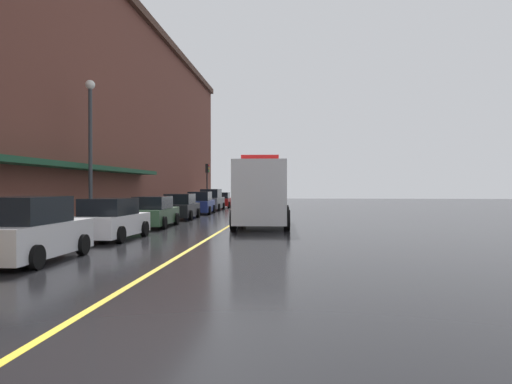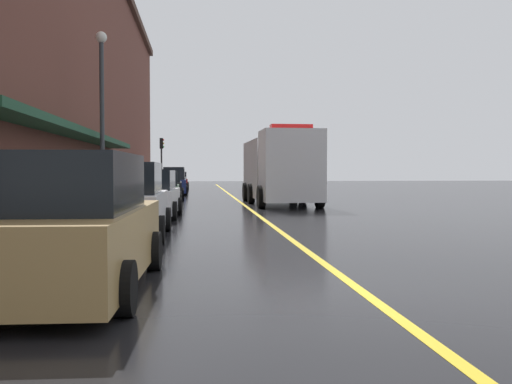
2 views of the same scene
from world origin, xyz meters
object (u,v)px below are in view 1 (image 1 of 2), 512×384
parking_meter_2 (35,218)px  traffic_light_near (207,177)px  parked_car_2 (111,220)px  parked_car_6 (211,200)px  parking_meter_0 (119,208)px  street_lamp_left (90,138)px  parked_car_3 (154,212)px  box_truck (263,194)px  parked_car_7 (221,200)px  parked_car_5 (200,203)px  parked_car_1 (29,231)px  parked_car_4 (181,207)px

parking_meter_2 → traffic_light_near: traffic_light_near is taller
parked_car_2 → parked_car_6: 24.41m
parking_meter_0 → parking_meter_2: size_ratio=1.00×
parking_meter_2 → street_lamp_left: bearing=95.8°
parking_meter_0 → parked_car_3: bearing=41.3°
parked_car_6 → parking_meter_0: bearing=176.1°
parked_car_2 → box_truck: 9.45m
parked_car_7 → street_lamp_left: bearing=173.8°
parking_meter_2 → traffic_light_near: bearing=89.9°
parked_car_5 → street_lamp_left: (-2.05, -15.87, 3.59)m
parking_meter_0 → parked_car_5: bearing=84.0°
parked_car_1 → box_truck: 14.55m
parked_car_1 → parked_car_3: 11.93m
parked_car_4 → parked_car_5: bearing=-2.7°
parked_car_3 → parking_meter_2: size_ratio=3.58×
parked_car_3 → parked_car_4: size_ratio=1.03×
parked_car_4 → traffic_light_near: (-1.27, 16.69, 2.38)m
parked_car_1 → parked_car_2: parked_car_1 is taller
parking_meter_2 → parked_car_1: bearing=-63.9°
parked_car_5 → parked_car_4: bearing=176.8°
parked_car_1 → parked_car_3: bearing=-0.2°
parked_car_6 → parked_car_4: bearing=179.9°
parked_car_5 → box_truck: box_truck is taller
parked_car_6 → parking_meter_2: bearing=177.2°
parked_car_5 → parked_car_6: (-0.11, 5.74, 0.08)m
box_truck → parking_meter_0: 7.63m
parked_car_1 → parked_car_7: parked_car_1 is taller
parked_car_2 → parked_car_7: parked_car_2 is taller
box_truck → parking_meter_0: bearing=-71.1°
parked_car_1 → parked_car_7: size_ratio=1.03×
parking_meter_2 → traffic_light_near: (0.06, 32.30, 2.10)m
parked_car_7 → traffic_light_near: (-1.27, -1.24, 2.42)m
parked_car_1 → parked_car_6: parked_car_6 is taller
box_truck → parking_meter_2: box_truck is taller
parked_car_2 → traffic_light_near: (-1.40, 29.23, 2.38)m
parked_car_4 → parking_meter_2: 15.67m
parked_car_3 → parked_car_6: parked_car_6 is taller
traffic_light_near → parked_car_5: bearing=-82.5°
parking_meter_0 → traffic_light_near: 24.46m
parked_car_3 → parking_meter_0: 1.92m
parked_car_3 → parked_car_4: bearing=-1.0°
parked_car_2 → parked_car_6: size_ratio=0.93×
parked_car_2 → parked_car_3: parked_car_2 is taller
street_lamp_left → parked_car_4: bearing=78.8°
parked_car_2 → parking_meter_0: 5.09m
parking_meter_0 → street_lamp_left: (-0.60, -2.07, 3.34)m
parked_car_3 → parked_car_5: bearing=-2.0°
parked_car_4 → street_lamp_left: bearing=167.2°
parking_meter_0 → traffic_light_near: bearing=89.9°
parked_car_5 → parking_meter_2: parked_car_5 is taller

